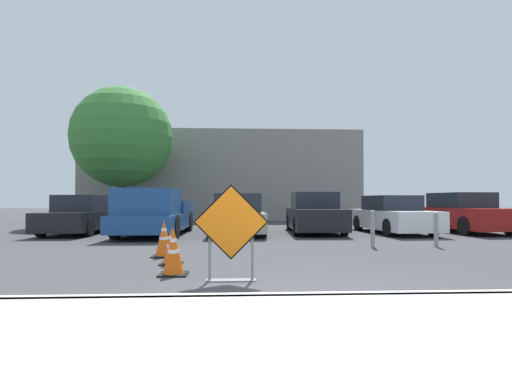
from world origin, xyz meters
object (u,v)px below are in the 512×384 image
(bollard_nearest, at_px, (373,228))
(bollard_second, at_px, (436,228))
(road_closed_sign, at_px, (231,229))
(pickup_truck, at_px, (154,215))
(parked_car_nearest, at_px, (82,216))
(parked_car_fourth, at_px, (392,216))
(traffic_cone_third, at_px, (164,239))
(traffic_cone_second, at_px, (171,246))
(parked_car_second, at_px, (238,216))
(parked_car_third, at_px, (314,214))
(parked_car_fifth, at_px, (462,214))
(traffic_cone_nearest, at_px, (174,252))

(bollard_nearest, xyz_separation_m, bollard_second, (1.71, -0.00, -0.03))
(road_closed_sign, xyz_separation_m, pickup_truck, (-2.78, 7.98, -0.06))
(parked_car_nearest, relative_size, bollard_nearest, 4.68)
(parked_car_fourth, bearing_deg, traffic_cone_third, 34.51)
(bollard_nearest, bearing_deg, parked_car_nearest, 152.41)
(road_closed_sign, bearing_deg, traffic_cone_second, 124.71)
(traffic_cone_second, relative_size, parked_car_second, 0.16)
(traffic_cone_third, bearing_deg, pickup_truck, 103.72)
(parked_car_fourth, bearing_deg, bollard_nearest, 58.69)
(traffic_cone_second, bearing_deg, parked_car_third, 59.66)
(parked_car_second, height_order, parked_car_third, parked_car_third)
(parked_car_fifth, bearing_deg, traffic_cone_third, 28.06)
(traffic_cone_nearest, bearing_deg, parked_car_fourth, 49.38)
(parked_car_fourth, xyz_separation_m, bollard_nearest, (-2.29, -4.41, -0.14))
(road_closed_sign, bearing_deg, pickup_truck, 109.22)
(road_closed_sign, height_order, bollard_nearest, road_closed_sign)
(parked_car_nearest, relative_size, bollard_second, 4.95)
(road_closed_sign, xyz_separation_m, parked_car_nearest, (-5.69, 9.12, -0.14))
(parked_car_second, height_order, bollard_nearest, parked_car_second)
(traffic_cone_nearest, height_order, bollard_second, bollard_second)
(traffic_cone_third, height_order, parked_car_third, parked_car_third)
(parked_car_second, bearing_deg, bollard_second, 141.13)
(traffic_cone_second, bearing_deg, pickup_truck, 104.35)
(parked_car_nearest, xyz_separation_m, bollard_nearest, (9.36, -4.89, -0.14))
(pickup_truck, height_order, parked_car_third, pickup_truck)
(parked_car_third, bearing_deg, parked_car_fourth, 177.46)
(parked_car_nearest, height_order, parked_car_fifth, parked_car_fifth)
(bollard_nearest, bearing_deg, pickup_truck, 149.85)
(parked_car_nearest, height_order, parked_car_second, parked_car_second)
(parked_car_fifth, bearing_deg, traffic_cone_nearest, 37.48)
(road_closed_sign, bearing_deg, bollard_second, 38.16)
(parked_car_nearest, bearing_deg, traffic_cone_second, 121.43)
(traffic_cone_third, distance_m, bollard_nearest, 5.39)
(bollard_second, bearing_deg, pickup_truck, 155.34)
(pickup_truck, bearing_deg, parked_car_second, -169.39)
(pickup_truck, xyz_separation_m, parked_car_third, (5.83, 0.93, -0.03))
(traffic_cone_second, distance_m, parked_car_third, 8.37)
(road_closed_sign, height_order, parked_car_fifth, parked_car_fifth)
(parked_car_second, xyz_separation_m, parked_car_fifth, (8.73, 0.53, 0.04))
(traffic_cone_third, height_order, pickup_truck, pickup_truck)
(parked_car_nearest, xyz_separation_m, parked_car_fourth, (11.65, -0.48, -0.00))
(traffic_cone_second, height_order, bollard_nearest, bollard_nearest)
(traffic_cone_second, relative_size, bollard_nearest, 0.72)
(parked_car_nearest, distance_m, parked_car_fourth, 11.66)
(parked_car_nearest, relative_size, parked_car_fourth, 1.00)
(traffic_cone_nearest, bearing_deg, parked_car_fifth, 40.58)
(parked_car_nearest, distance_m, bollard_nearest, 10.56)
(traffic_cone_third, bearing_deg, traffic_cone_nearest, -75.88)
(road_closed_sign, xyz_separation_m, parked_car_second, (0.14, 8.47, -0.12))
(road_closed_sign, xyz_separation_m, bollard_second, (5.38, 4.23, -0.30))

